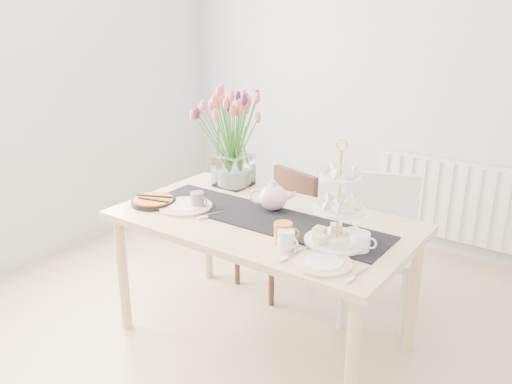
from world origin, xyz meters
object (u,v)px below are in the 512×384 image
Objects in this scene: chair_white at (379,236)px; plate_right at (323,263)px; cream_jug at (360,242)px; dining_table at (263,231)px; tulip_vase at (233,123)px; chair_brown at (283,222)px; mug_orange at (283,233)px; cake_stand at (338,218)px; mug_white at (286,240)px; mug_grey at (197,200)px; teapot at (273,197)px; radiator at (456,201)px; tart_tin at (154,201)px; plate_left at (186,207)px.

plate_right is (0.13, -0.95, 0.25)m from chair_white.
dining_table is at bearing 163.58° from cream_jug.
plate_right is at bearing -32.76° from tulip_vase.
chair_brown is 1.04m from mug_orange.
mug_white is (-0.17, -0.19, -0.09)m from cake_stand.
mug_grey is at bearing -157.10° from chair_white.
tulip_vase is 0.56m from mug_grey.
teapot is 2.41× the size of mug_orange.
chair_white is (-0.17, -1.05, 0.06)m from radiator.
mug_white is at bearing -4.36° from tart_tin.
radiator is 1.73m from teapot.
cream_jug is 1.24m from tart_tin.
chair_white is 3.36× the size of plate_right.
plate_right is at bearing -33.57° from chair_brown.
mug_orange is at bearing -1.42° from tart_tin.
tulip_vase is 0.97m from mug_orange.
radiator is 2.06m from mug_grey.
chair_brown is 1.09m from cake_stand.
plate_left is (-1.04, -0.05, -0.04)m from cream_jug.
dining_table is at bearing 8.25° from mug_grey.
mug_orange is at bearing -6.51° from plate_left.
tulip_vase is at bearing 149.93° from mug_white.
mug_grey is (-0.99, -0.01, -0.00)m from cream_jug.
plate_right is at bearing -117.16° from cream_jug.
mug_grey is 0.08m from plate_left.
dining_table is at bearing 172.37° from cake_stand.
chair_brown is 1.10m from mug_white.
chair_brown is at bearing -127.23° from radiator.
cake_stand is 4.98× the size of cream_jug.
mug_orange is 0.71m from plate_left.
dining_table is 2.02× the size of chair_brown.
plate_left is at bearing -172.85° from teapot.
tulip_vase is at bearing 149.42° from cream_jug.
teapot is at bearing 153.07° from cream_jug.
cake_stand is 0.87m from mug_grey.
teapot is 2.68× the size of mug_white.
chair_white is at bearing 28.92° from teapot.
mug_white is (-0.26, -1.97, 0.35)m from radiator.
teapot is (0.25, -0.50, 0.37)m from chair_brown.
radiator is at bearing 53.15° from tulip_vase.
teapot reaches higher than cream_jug.
chair_white reaches higher than cream_jug.
chair_white is at bearing 39.06° from mug_grey.
mug_orange reaches higher than plate_right.
mug_orange is at bearing -73.17° from teapot.
chair_brown reaches higher than plate_left.
cake_stand reaches higher than dining_table.
cake_stand is at bearing -104.49° from chair_white.
radiator is 1.52× the size of chair_brown.
cake_stand reaches higher than chair_white.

